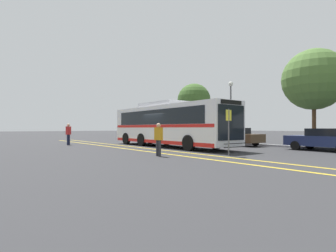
# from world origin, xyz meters

# --- Properties ---
(ground_plane) EXTENTS (220.00, 220.00, 0.00)m
(ground_plane) POSITION_xyz_m (0.00, 0.00, 0.00)
(ground_plane) COLOR #2D2D30
(lane_strip_0) EXTENTS (32.22, 0.20, 0.01)m
(lane_strip_0) POSITION_xyz_m (0.19, -1.71, 0.00)
(lane_strip_0) COLOR gold
(lane_strip_0) RESTS_ON ground_plane
(lane_strip_1) EXTENTS (32.22, 0.20, 0.01)m
(lane_strip_1) POSITION_xyz_m (0.19, -3.04, 0.00)
(lane_strip_1) COLOR gold
(lane_strip_1) RESTS_ON ground_plane
(curb_strip) EXTENTS (40.22, 0.36, 0.15)m
(curb_strip) POSITION_xyz_m (0.19, 7.02, 0.07)
(curb_strip) COLOR #99999E
(curb_strip) RESTS_ON ground_plane
(transit_bus) EXTENTS (12.59, 2.94, 3.43)m
(transit_bus) POSITION_xyz_m (0.17, 0.49, 1.77)
(transit_bus) COLOR silver
(transit_bus) RESTS_ON ground_plane
(parked_car_0) EXTENTS (4.60, 2.23, 1.40)m
(parked_car_0) POSITION_xyz_m (-10.24, 5.71, 0.73)
(parked_car_0) COLOR maroon
(parked_car_0) RESTS_ON ground_plane
(parked_car_1) EXTENTS (4.11, 1.92, 1.42)m
(parked_car_1) POSITION_xyz_m (-4.53, 5.64, 0.73)
(parked_car_1) COLOR silver
(parked_car_1) RESTS_ON ground_plane
(parked_car_2) EXTENTS (4.99, 2.16, 1.44)m
(parked_car_2) POSITION_xyz_m (2.31, 5.72, 0.74)
(parked_car_2) COLOR #4C3823
(parked_car_2) RESTS_ON ground_plane
(parked_car_3) EXTENTS (4.49, 2.21, 1.41)m
(parked_car_3) POSITION_xyz_m (9.20, 5.83, 0.72)
(parked_car_3) COLOR navy
(parked_car_3) RESTS_ON ground_plane
(pedestrian_0) EXTENTS (0.45, 0.28, 1.69)m
(pedestrian_0) POSITION_xyz_m (5.18, -4.05, 0.96)
(pedestrian_0) COLOR #2D2D33
(pedestrian_0) RESTS_ON ground_plane
(pedestrian_1) EXTENTS (0.41, 0.47, 1.81)m
(pedestrian_1) POSITION_xyz_m (-6.74, -4.84, 1.04)
(pedestrian_1) COLOR #191E38
(pedestrian_1) RESTS_ON ground_plane
(bus_stop_sign) EXTENTS (0.07, 0.40, 2.42)m
(bus_stop_sign) POSITION_xyz_m (7.32, -1.14, 1.53)
(bus_stop_sign) COLOR #59595E
(bus_stop_sign) RESTS_ON ground_plane
(street_lamp) EXTENTS (0.44, 0.44, 5.81)m
(street_lamp) POSITION_xyz_m (0.30, 7.91, 3.98)
(street_lamp) COLOR #59595E
(street_lamp) RESTS_ON ground_plane
(tree_0) EXTENTS (4.51, 4.51, 7.30)m
(tree_0) POSITION_xyz_m (7.42, 8.61, 5.04)
(tree_0) COLOR #513823
(tree_0) RESTS_ON ground_plane
(tree_2) EXTENTS (3.81, 3.81, 6.54)m
(tree_2) POSITION_xyz_m (-5.82, 9.00, 4.62)
(tree_2) COLOR #513823
(tree_2) RESTS_ON ground_plane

